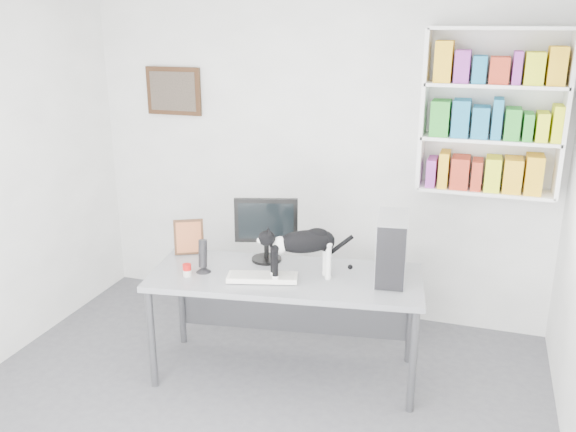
{
  "coord_description": "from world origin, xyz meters",
  "views": [
    {
      "loc": [
        1.35,
        -2.93,
        2.52
      ],
      "look_at": [
        -0.09,
        1.53,
        0.99
      ],
      "focal_mm": 38.0,
      "sensor_mm": 36.0,
      "label": 1
    }
  ],
  "objects": [
    {
      "name": "room",
      "position": [
        0.0,
        0.0,
        1.35
      ],
      "size": [
        4.01,
        4.01,
        2.7
      ],
      "color": "#57585D",
      "rests_on": "ground"
    },
    {
      "name": "bookshelf",
      "position": [
        1.4,
        1.85,
        1.85
      ],
      "size": [
        1.03,
        0.28,
        1.24
      ],
      "primitive_type": "cube",
      "color": "white",
      "rests_on": "room"
    },
    {
      "name": "wall_art",
      "position": [
        -1.3,
        1.97,
        1.9
      ],
      "size": [
        0.52,
        0.04,
        0.42
      ],
      "primitive_type": "cube",
      "color": "#3F2314",
      "rests_on": "room"
    },
    {
      "name": "desk",
      "position": [
        0.12,
        0.83,
        0.4
      ],
      "size": [
        1.99,
        1.01,
        0.79
      ],
      "primitive_type": "cube",
      "rotation": [
        0.0,
        0.0,
        0.15
      ],
      "color": "gray",
      "rests_on": "room"
    },
    {
      "name": "monitor",
      "position": [
        -0.1,
        1.04,
        1.04
      ],
      "size": [
        0.51,
        0.34,
        0.49
      ],
      "primitive_type": "cube",
      "rotation": [
        0.0,
        0.0,
        0.28
      ],
      "color": "black",
      "rests_on": "desk"
    },
    {
      "name": "keyboard",
      "position": [
        -0.01,
        0.7,
        0.81
      ],
      "size": [
        0.52,
        0.3,
        0.04
      ],
      "primitive_type": "cube",
      "rotation": [
        0.0,
        0.0,
        0.26
      ],
      "color": "white",
      "rests_on": "desk"
    },
    {
      "name": "pc_tower",
      "position": [
        0.83,
        1.0,
        1.02
      ],
      "size": [
        0.25,
        0.47,
        0.45
      ],
      "primitive_type": "cube",
      "rotation": [
        0.0,
        0.0,
        0.12
      ],
      "color": "#B6B6BB",
      "rests_on": "desk"
    },
    {
      "name": "speaker",
      "position": [
        -0.45,
        0.7,
        0.92
      ],
      "size": [
        0.13,
        0.13,
        0.25
      ],
      "primitive_type": "cylinder",
      "rotation": [
        0.0,
        0.0,
        0.17
      ],
      "color": "black",
      "rests_on": "desk"
    },
    {
      "name": "leaning_print",
      "position": [
        -0.71,
        0.99,
        0.93
      ],
      "size": [
        0.24,
        0.18,
        0.28
      ],
      "primitive_type": "cube",
      "rotation": [
        0.0,
        0.0,
        0.47
      ],
      "color": "#3F2314",
      "rests_on": "desk"
    },
    {
      "name": "soup_can",
      "position": [
        -0.53,
        0.6,
        0.84
      ],
      "size": [
        0.07,
        0.07,
        0.09
      ],
      "primitive_type": "cylinder",
      "rotation": [
        0.0,
        0.0,
        0.21
      ],
      "color": "red",
      "rests_on": "desk"
    },
    {
      "name": "cat",
      "position": [
        0.26,
        0.79,
        0.98
      ],
      "size": [
        0.6,
        0.44,
        0.37
      ],
      "primitive_type": null,
      "rotation": [
        0.0,
        0.0,
        0.53
      ],
      "color": "black",
      "rests_on": "desk"
    }
  ]
}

